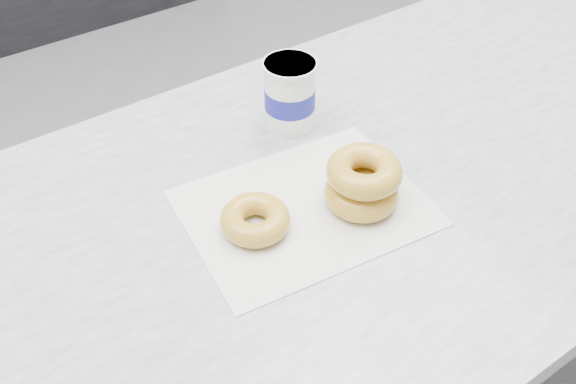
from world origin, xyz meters
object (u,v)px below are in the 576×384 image
donut_stack (363,182)px  coffee_cup (290,94)px  donut_single (255,219)px  counter (299,372)px

donut_stack → coffee_cup: size_ratio=1.24×
donut_single → coffee_cup: coffee_cup is taller
counter → donut_single: (-0.08, -0.00, 0.47)m
counter → donut_stack: (0.07, -0.04, 0.49)m
donut_single → coffee_cup: (0.18, 0.18, 0.04)m
donut_single → counter: bearing=1.3°
donut_single → donut_stack: bearing=-15.3°
donut_single → donut_stack: (0.16, -0.04, 0.02)m
counter → donut_stack: 0.50m
donut_stack → coffee_cup: coffee_cup is taller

